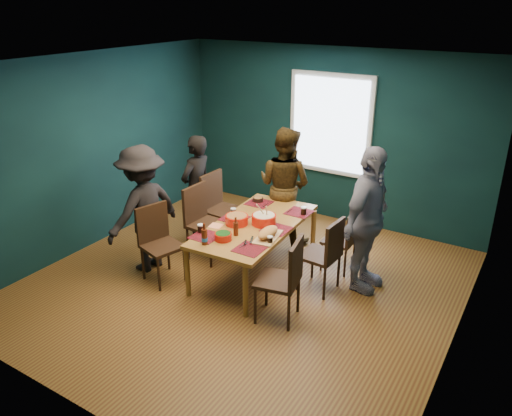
{
  "coord_description": "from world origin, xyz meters",
  "views": [
    {
      "loc": [
        2.99,
        -4.56,
        3.36
      ],
      "look_at": [
        0.02,
        0.26,
        0.95
      ],
      "focal_mm": 35.0,
      "sensor_mm": 36.0,
      "label": 1
    }
  ],
  "objects_px": {
    "chair_left_mid": "(202,217)",
    "person_near_left": "(143,209)",
    "chair_left_far": "(218,203)",
    "person_back": "(284,185)",
    "chair_right_mid": "(326,251)",
    "chair_left_near": "(158,237)",
    "chair_right_far": "(345,236)",
    "person_right": "(367,220)",
    "cutting_board": "(268,233)",
    "bowl_salad": "(237,219)",
    "bowl_dumpling": "(264,219)",
    "chair_right_near": "(286,275)",
    "person_far_left": "(197,189)",
    "dining_table": "(255,229)",
    "bowl_herbs": "(223,236)"
  },
  "relations": [
    {
      "from": "chair_left_mid",
      "to": "person_near_left",
      "type": "distance_m",
      "value": 0.81
    },
    {
      "from": "chair_left_far",
      "to": "person_back",
      "type": "distance_m",
      "value": 1.0
    },
    {
      "from": "chair_right_mid",
      "to": "chair_left_near",
      "type": "bearing_deg",
      "value": -153.57
    },
    {
      "from": "chair_right_mid",
      "to": "person_near_left",
      "type": "xyz_separation_m",
      "value": [
        -2.27,
        -0.69,
        0.28
      ]
    },
    {
      "from": "chair_right_far",
      "to": "person_right",
      "type": "xyz_separation_m",
      "value": [
        0.36,
        -0.27,
        0.41
      ]
    },
    {
      "from": "chair_right_mid",
      "to": "cutting_board",
      "type": "distance_m",
      "value": 0.74
    },
    {
      "from": "chair_left_mid",
      "to": "chair_left_near",
      "type": "relative_size",
      "value": 1.05
    },
    {
      "from": "bowl_salad",
      "to": "bowl_dumpling",
      "type": "xyz_separation_m",
      "value": [
        0.29,
        0.18,
        0.01
      ]
    },
    {
      "from": "chair_left_mid",
      "to": "chair_right_mid",
      "type": "bearing_deg",
      "value": 4.13
    },
    {
      "from": "chair_left_far",
      "to": "chair_right_far",
      "type": "xyz_separation_m",
      "value": [
        1.92,
        0.15,
        -0.11
      ]
    },
    {
      "from": "person_back",
      "to": "person_right",
      "type": "height_order",
      "value": "person_right"
    },
    {
      "from": "cutting_board",
      "to": "chair_left_mid",
      "type": "bearing_deg",
      "value": 157.02
    },
    {
      "from": "chair_right_near",
      "to": "bowl_salad",
      "type": "xyz_separation_m",
      "value": [
        -1.01,
        0.56,
        0.2
      ]
    },
    {
      "from": "chair_right_near",
      "to": "bowl_salad",
      "type": "relative_size",
      "value": 3.43
    },
    {
      "from": "person_far_left",
      "to": "person_right",
      "type": "distance_m",
      "value": 2.58
    },
    {
      "from": "chair_right_far",
      "to": "chair_right_mid",
      "type": "bearing_deg",
      "value": -91.0
    },
    {
      "from": "dining_table",
      "to": "chair_left_near",
      "type": "relative_size",
      "value": 1.98
    },
    {
      "from": "dining_table",
      "to": "chair_right_near",
      "type": "height_order",
      "value": "chair_right_near"
    },
    {
      "from": "chair_right_mid",
      "to": "chair_right_near",
      "type": "distance_m",
      "value": 0.79
    },
    {
      "from": "chair_right_far",
      "to": "bowl_herbs",
      "type": "distance_m",
      "value": 1.66
    },
    {
      "from": "person_back",
      "to": "bowl_dumpling",
      "type": "bearing_deg",
      "value": 107.42
    },
    {
      "from": "chair_right_mid",
      "to": "bowl_salad",
      "type": "xyz_separation_m",
      "value": [
        -1.14,
        -0.22,
        0.22
      ]
    },
    {
      "from": "person_back",
      "to": "bowl_dumpling",
      "type": "xyz_separation_m",
      "value": [
        0.28,
        -1.05,
        -0.07
      ]
    },
    {
      "from": "chair_left_far",
      "to": "chair_right_near",
      "type": "height_order",
      "value": "chair_left_far"
    },
    {
      "from": "person_back",
      "to": "person_far_left",
      "type": "bearing_deg",
      "value": 33.56
    },
    {
      "from": "bowl_dumpling",
      "to": "bowl_herbs",
      "type": "relative_size",
      "value": 1.51
    },
    {
      "from": "chair_left_far",
      "to": "chair_right_near",
      "type": "xyz_separation_m",
      "value": [
        1.79,
        -1.23,
        -0.03
      ]
    },
    {
      "from": "chair_right_mid",
      "to": "person_back",
      "type": "height_order",
      "value": "person_back"
    },
    {
      "from": "chair_left_far",
      "to": "person_far_left",
      "type": "height_order",
      "value": "person_far_left"
    },
    {
      "from": "chair_left_near",
      "to": "bowl_herbs",
      "type": "distance_m",
      "value": 0.94
    },
    {
      "from": "chair_left_near",
      "to": "chair_right_near",
      "type": "distance_m",
      "value": 1.82
    },
    {
      "from": "chair_left_near",
      "to": "bowl_salad",
      "type": "relative_size",
      "value": 3.4
    },
    {
      "from": "person_back",
      "to": "bowl_salad",
      "type": "xyz_separation_m",
      "value": [
        -0.01,
        -1.23,
        -0.07
      ]
    },
    {
      "from": "dining_table",
      "to": "person_back",
      "type": "bearing_deg",
      "value": 95.95
    },
    {
      "from": "chair_left_near",
      "to": "chair_right_far",
      "type": "relative_size",
      "value": 1.16
    },
    {
      "from": "person_far_left",
      "to": "bowl_dumpling",
      "type": "xyz_separation_m",
      "value": [
        1.37,
        -0.39,
        -0.01
      ]
    },
    {
      "from": "chair_left_mid",
      "to": "cutting_board",
      "type": "distance_m",
      "value": 1.26
    },
    {
      "from": "chair_left_near",
      "to": "chair_right_far",
      "type": "distance_m",
      "value": 2.4
    },
    {
      "from": "dining_table",
      "to": "person_back",
      "type": "distance_m",
      "value": 1.14
    },
    {
      "from": "chair_left_mid",
      "to": "bowl_salad",
      "type": "distance_m",
      "value": 0.73
    },
    {
      "from": "chair_left_mid",
      "to": "chair_right_mid",
      "type": "relative_size",
      "value": 1.07
    },
    {
      "from": "chair_left_mid",
      "to": "cutting_board",
      "type": "relative_size",
      "value": 1.75
    },
    {
      "from": "chair_right_near",
      "to": "cutting_board",
      "type": "height_order",
      "value": "chair_right_near"
    },
    {
      "from": "person_near_left",
      "to": "chair_left_far",
      "type": "bearing_deg",
      "value": 169.87
    },
    {
      "from": "person_far_left",
      "to": "bowl_herbs",
      "type": "xyz_separation_m",
      "value": [
        1.19,
        -1.03,
        -0.03
      ]
    },
    {
      "from": "person_back",
      "to": "person_right",
      "type": "bearing_deg",
      "value": 158.03
    },
    {
      "from": "chair_right_far",
      "to": "person_far_left",
      "type": "bearing_deg",
      "value": -174.69
    },
    {
      "from": "person_far_left",
      "to": "bowl_herbs",
      "type": "height_order",
      "value": "person_far_left"
    },
    {
      "from": "chair_left_near",
      "to": "bowl_dumpling",
      "type": "xyz_separation_m",
      "value": [
        1.09,
        0.77,
        0.21
      ]
    },
    {
      "from": "chair_left_near",
      "to": "chair_right_far",
      "type": "height_order",
      "value": "chair_left_near"
    }
  ]
}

